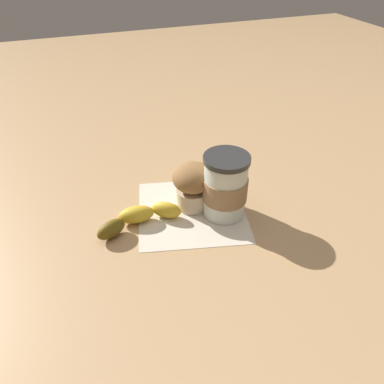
% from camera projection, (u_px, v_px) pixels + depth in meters
% --- Properties ---
extents(ground_plane, '(3.00, 3.00, 0.00)m').
position_uv_depth(ground_plane, '(192.00, 211.00, 0.76)').
color(ground_plane, tan).
extents(paper_napkin, '(0.26, 0.26, 0.00)m').
position_uv_depth(paper_napkin, '(192.00, 211.00, 0.76)').
color(paper_napkin, beige).
rests_on(paper_napkin, ground_plane).
extents(coffee_cup, '(0.09, 0.09, 0.13)m').
position_uv_depth(coffee_cup, '(225.00, 186.00, 0.72)').
color(coffee_cup, silver).
rests_on(coffee_cup, paper_napkin).
extents(muffin, '(0.08, 0.08, 0.10)m').
position_uv_depth(muffin, '(193.00, 184.00, 0.74)').
color(muffin, beige).
rests_on(muffin, paper_napkin).
extents(banana, '(0.18, 0.07, 0.03)m').
position_uv_depth(banana, '(138.00, 217.00, 0.72)').
color(banana, gold).
rests_on(banana, paper_napkin).
extents(sugar_packet, '(0.06, 0.06, 0.01)m').
position_uv_depth(sugar_packet, '(218.00, 169.00, 0.88)').
color(sugar_packet, pink).
rests_on(sugar_packet, ground_plane).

